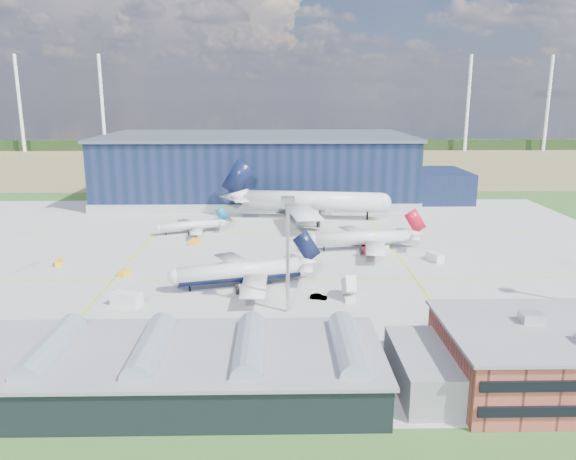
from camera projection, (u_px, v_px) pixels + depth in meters
The scene contains 22 objects.
ground at pixel (245, 267), 139.48m from camera, with size 600.00×600.00×0.00m, color #2A531F.
apron at pixel (247, 255), 149.19m from camera, with size 220.00×160.00×0.08m.
farmland at pixel (264, 162), 353.26m from camera, with size 600.00×220.00×0.01m, color olive.
treeline at pixel (266, 145), 430.05m from camera, with size 600.00×8.00×8.00m, color black.
horizon_dressing at pixel (7, 105), 413.82m from camera, with size 440.20×18.00×70.00m.
hangar at pixel (264, 170), 228.92m from camera, with size 145.00×62.00×26.10m.
glass_concourse at pixel (177, 368), 80.19m from camera, with size 78.00×23.00×8.60m.
light_mast_center at pixel (288, 236), 106.89m from camera, with size 2.60×2.60×23.00m.
airliner_navy at pixel (240, 262), 123.50m from camera, with size 35.45×34.68×11.56m, color silver, non-canonical shape.
airliner_red at pixel (362, 231), 152.68m from camera, with size 33.88×33.15×11.05m, color silver, non-canonical shape.
airliner_widebody at pixel (313, 191), 191.02m from camera, with size 59.60×58.30×19.43m, color silver, non-canonical shape.
airliner_regional at pixel (190, 221), 172.01m from camera, with size 23.50×22.99×7.66m, color silver, non-canonical shape.
gse_tug_a at pixel (59, 263), 140.48m from camera, with size 1.95×3.19×1.33m, color yellow.
gse_tug_b at pixel (124, 273), 132.58m from camera, with size 1.87×2.81×1.22m, color yellow.
gse_van_a at pixel (127, 299), 113.65m from camera, with size 2.71×6.20×2.71m, color silver.
gse_cart_a at pixel (385, 249), 152.92m from camera, with size 2.23×3.34×1.45m, color silver.
gse_van_b at pixel (435, 257), 143.77m from camera, with size 2.21×4.82×2.21m, color silver.
gse_tug_c at pixel (195, 242), 160.01m from camera, with size 2.15×3.45×1.51m, color yellow.
gse_cart_b at pixel (329, 213), 200.09m from camera, with size 1.84×2.76×1.20m, color silver.
airstair at pixel (349, 290), 117.87m from camera, with size 2.13×5.33×3.41m, color silver.
car_a at pixel (563, 340), 96.31m from camera, with size 1.45×3.62×1.23m, color #99999E.
car_b at pixel (319, 297), 117.12m from camera, with size 1.25×3.58×1.18m, color #99999E.
Camera 1 is at (8.01, -133.59, 41.73)m, focal length 35.00 mm.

